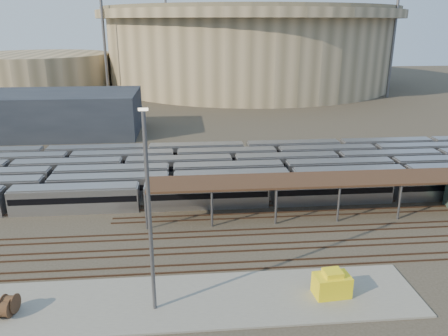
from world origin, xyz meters
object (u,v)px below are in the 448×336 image
at_px(cable_reel_west, 10,304).
at_px(yellow_equipment, 332,285).
at_px(yard_light_pole, 149,215).
at_px(cable_reel_east, 5,309).

height_order(cable_reel_west, yellow_equipment, yellow_equipment).
bearing_deg(cable_reel_west, yard_light_pole, -2.24).
relative_size(cable_reel_west, yard_light_pole, 0.10).
bearing_deg(yard_light_pole, yellow_equipment, 1.93).
relative_size(cable_reel_west, cable_reel_east, 1.09).
distance_m(cable_reel_east, yard_light_pole, 16.13).
relative_size(cable_reel_west, yellow_equipment, 0.54).
bearing_deg(cable_reel_west, cable_reel_east, -108.72).
xyz_separation_m(cable_reel_west, yellow_equipment, (30.61, 0.06, 0.15)).
bearing_deg(cable_reel_east, yellow_equipment, 1.26).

